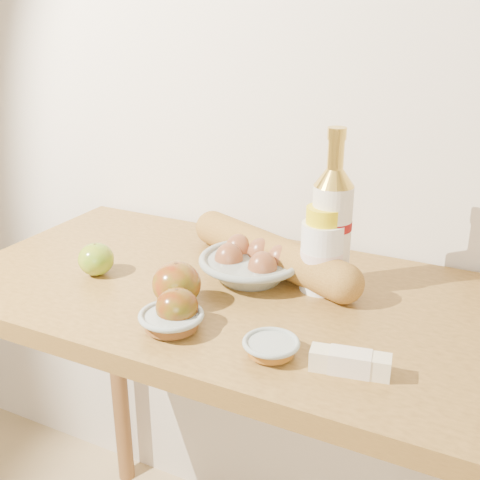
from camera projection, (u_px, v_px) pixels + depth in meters
name	position (u px, v px, depth m)	size (l,w,h in m)	color
back_wall	(314.00, 66.00, 1.31)	(3.50, 0.02, 2.60)	beige
table	(247.00, 346.00, 1.23)	(1.20, 0.60, 0.90)	olive
bourbon_bottle	(332.00, 225.00, 1.16)	(0.10, 0.10, 0.32)	beige
cream_bottle	(322.00, 252.00, 1.17)	(0.11, 0.11, 0.17)	white
egg_bowl	(252.00, 264.00, 1.23)	(0.24, 0.24, 0.08)	gray
baguette	(271.00, 252.00, 1.27)	(0.47, 0.26, 0.08)	#A67933
apple_yellowgreen	(96.00, 259.00, 1.25)	(0.07, 0.07, 0.07)	#9E991F
apple_redgreen_front	(177.00, 307.00, 1.05)	(0.09, 0.09, 0.07)	maroon
apple_redgreen_right	(177.00, 284.00, 1.12)	(0.11, 0.11, 0.08)	maroon
sugar_bowl	(171.00, 320.00, 1.04)	(0.13, 0.13, 0.03)	#929F99
syrup_bowl	(271.00, 347.00, 0.97)	(0.10, 0.10, 0.03)	#909D98
butter_stick	(350.00, 362.00, 0.92)	(0.13, 0.06, 0.04)	beige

